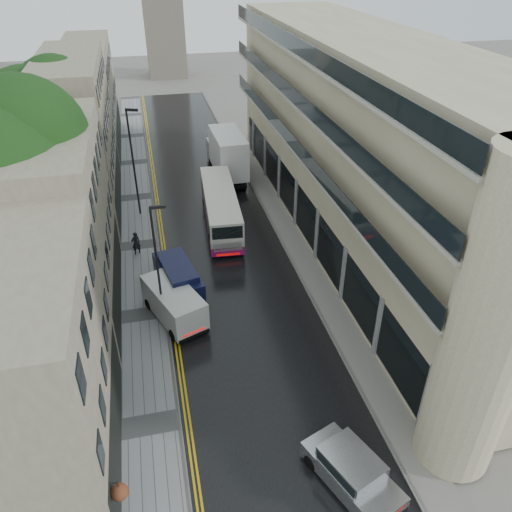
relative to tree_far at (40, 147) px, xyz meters
name	(u,v)px	position (x,y,z in m)	size (l,w,h in m)	color
road	(218,237)	(12.20, -5.50, -6.22)	(9.00, 85.00, 0.02)	black
left_sidewalk	(140,245)	(6.35, -5.50, -6.17)	(2.70, 85.00, 0.12)	gray
right_sidewalk	(286,229)	(17.60, -5.50, -6.17)	(1.80, 85.00, 0.12)	slate
old_shop_row	(76,161)	(2.75, -3.00, -0.23)	(4.50, 56.00, 12.00)	gray
modern_block	(362,145)	(22.50, -7.00, 0.77)	(8.00, 40.00, 14.00)	beige
tree_far	(40,147)	(0.00, 0.00, 0.00)	(9.24, 9.24, 12.46)	black
cream_bus	(210,227)	(11.50, -6.41, -4.79)	(2.37, 10.41, 2.84)	beige
white_lorry	(218,163)	(13.81, 3.65, -3.97)	(2.56, 8.53, 4.48)	white
white_van	(172,325)	(7.91, -16.38, -5.12)	(2.06, 4.81, 2.18)	beige
navy_van	(172,298)	(8.11, -14.10, -4.96)	(1.96, 4.90, 2.50)	black
pedestrian	(136,243)	(6.15, -6.70, -5.24)	(0.63, 0.42, 1.74)	black
lamp_post_near	(158,268)	(7.50, -14.71, -2.33)	(0.85, 0.19, 7.56)	black
lamp_post_far	(133,164)	(6.56, -0.41, -1.80)	(0.97, 0.22, 8.61)	black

